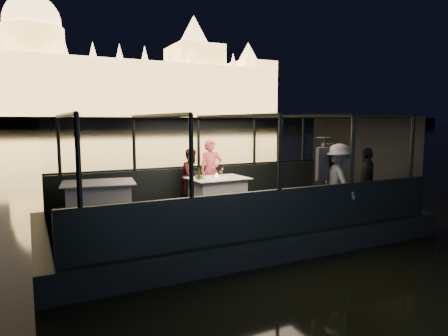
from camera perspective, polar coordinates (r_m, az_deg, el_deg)
name	(u,v)px	position (r m, az deg, el deg)	size (l,w,h in m)	color
river_water	(50,134)	(88.39, -23.56, 4.49)	(500.00, 500.00, 0.00)	black
boat_hull	(231,234)	(9.66, 1.06, -9.42)	(8.60, 4.40, 1.00)	black
boat_deck	(231,214)	(9.54, 1.07, -6.65)	(8.00, 4.00, 0.04)	black
gunwale_port	(199,183)	(11.23, -3.62, -2.17)	(8.00, 0.08, 0.90)	black
gunwale_starboard	(279,212)	(7.76, 7.91, -6.29)	(8.00, 0.08, 0.90)	black
cabin_glass_port	(199,142)	(11.11, -3.66, 3.70)	(8.00, 0.02, 1.40)	#99B2B2
cabin_glass_starboard	(280,153)	(7.58, 8.06, 2.20)	(8.00, 0.02, 1.40)	#99B2B2
cabin_roof_glass	(232,116)	(9.28, 1.10, 7.42)	(8.00, 4.00, 0.02)	#99B2B2
end_wall_fore	(45,176)	(8.31, -24.22, -1.05)	(0.02, 4.00, 2.30)	black
end_wall_aft	(359,158)	(11.72, 18.74, 1.30)	(0.02, 4.00, 2.30)	black
canopy_ribs	(232,166)	(9.34, 1.09, 0.35)	(8.00, 4.00, 2.30)	black
embankment	(36,124)	(218.29, -25.28, 5.71)	(400.00, 140.00, 6.00)	#423D33
parliament_building	(34,55)	(185.17, -25.51, 14.32)	(220.00, 32.00, 60.00)	#F2D18C
dining_table_central	(218,193)	(10.11, -0.88, -3.53)	(1.45, 1.05, 0.77)	beige
dining_table_aft	(99,202)	(9.43, -17.41, -4.61)	(1.57, 1.14, 0.83)	silver
chair_port_left	(193,187)	(10.59, -4.40, -2.72)	(0.38, 0.38, 0.81)	black
chair_port_right	(218,185)	(10.86, -0.84, -2.47)	(0.39, 0.39, 0.83)	black
coat_stand	(324,179)	(9.22, 14.07, -1.50)	(0.52, 0.42, 1.87)	black
person_woman_coral	(211,174)	(10.91, -1.88, -0.83)	(0.60, 0.40, 1.67)	#EB5566
person_man_maroon	(192,175)	(10.64, -4.57, -1.05)	(0.70, 0.55, 1.46)	#3E1111
passenger_stripe	(339,182)	(9.20, 16.07, -1.91)	(1.10, 0.62, 1.70)	silver
passenger_dark	(366,178)	(9.96, 19.68, -1.39)	(0.93, 0.39, 1.58)	black
wine_bottle	(199,174)	(9.70, -3.61, -0.82)	(0.07, 0.07, 0.31)	#133614
bread_basket	(199,177)	(9.90, -3.54, -1.31)	(0.20, 0.20, 0.08)	brown
amber_candle	(216,176)	(10.14, -1.08, -1.10)	(0.06, 0.06, 0.09)	#F5A43D
plate_near	(231,177)	(10.05, 0.97, -1.36)	(0.23, 0.23, 0.01)	silver
plate_far	(202,178)	(10.00, -3.14, -1.41)	(0.21, 0.21, 0.01)	silver
wine_glass_white	(204,176)	(9.66, -2.92, -1.17)	(0.07, 0.07, 0.21)	silver
wine_glass_red	(222,172)	(10.36, -0.23, -0.63)	(0.07, 0.07, 0.20)	silver
wine_glass_empty	(220,174)	(9.95, -0.51, -0.93)	(0.06, 0.06, 0.18)	white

